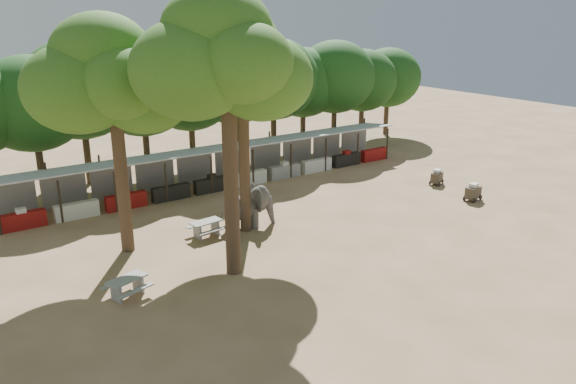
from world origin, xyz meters
TOP-DOWN VIEW (x-y plane):
  - ground at (0.00, 0.00)m, footprint 100.00×100.00m
  - vendor_stalls at (-0.00, 13.84)m, footprint 28.00×2.99m
  - yard_tree_left at (-9.13, 7.19)m, footprint 7.10×6.90m
  - yard_tree_center at (-6.13, 2.19)m, footprint 7.10×6.90m
  - yard_tree_back at (-3.13, 6.19)m, footprint 7.10×6.90m
  - backdrop_trees at (0.00, 19.00)m, footprint 46.46×5.95m
  - elephant at (-2.58, 6.42)m, footprint 2.97×2.18m
  - handler at (-3.96, 5.37)m, footprint 0.48×0.65m
  - picnic_table_near at (-10.62, 2.50)m, footprint 1.94×1.83m
  - picnic_table_far at (-5.08, 6.46)m, footprint 1.75×1.61m
  - cart_front at (10.86, 2.33)m, footprint 1.20×0.89m
  - cart_back at (11.64, 5.85)m, footprint 1.24×1.05m

SIDE VIEW (x-z plane):
  - ground at x=0.00m, z-range 0.00..0.00m
  - cart_back at x=11.64m, z-range -0.01..1.02m
  - picnic_table_near at x=-10.62m, z-range 0.12..0.92m
  - picnic_table_far at x=-5.08m, z-range 0.12..0.93m
  - cart_front at x=10.86m, z-range -0.01..1.06m
  - handler at x=-3.96m, z-range 0.00..1.64m
  - elephant at x=-2.58m, z-range 0.00..2.21m
  - vendor_stalls at x=0.00m, z-range -0.22..2.58m
  - backdrop_trees at x=0.00m, z-range 1.35..9.68m
  - yard_tree_left at x=-9.13m, z-range 2.69..13.71m
  - yard_tree_back at x=-3.13m, z-range 2.86..14.22m
  - yard_tree_center at x=-6.13m, z-range 3.19..15.23m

